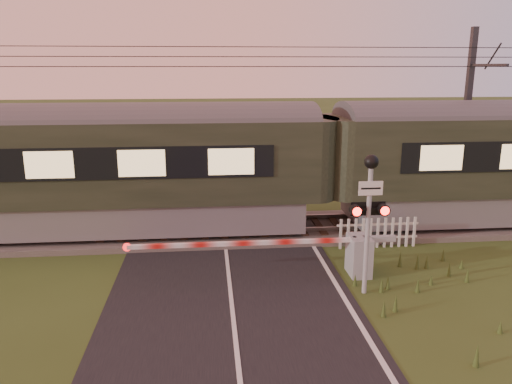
{
  "coord_description": "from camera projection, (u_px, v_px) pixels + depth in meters",
  "views": [
    {
      "loc": [
        -0.47,
        -9.68,
        5.51
      ],
      "look_at": [
        0.78,
        3.2,
        2.24
      ],
      "focal_mm": 35.0,
      "sensor_mm": 36.0,
      "label": 1
    }
  ],
  "objects": [
    {
      "name": "train",
      "position": [
        326.0,
        164.0,
        16.76
      ],
      "size": [
        43.68,
        3.01,
        4.07
      ],
      "color": "slate",
      "rests_on": "ground"
    },
    {
      "name": "catenary_mast",
      "position": [
        467.0,
        117.0,
        19.15
      ],
      "size": [
        0.22,
        2.46,
        6.93
      ],
      "color": "#2D2D30",
      "rests_on": "ground"
    },
    {
      "name": "boom_gate",
      "position": [
        346.0,
        253.0,
        13.43
      ],
      "size": [
        7.22,
        0.83,
        1.11
      ],
      "color": "gray",
      "rests_on": "ground"
    },
    {
      "name": "track_bed",
      "position": [
        224.0,
        231.0,
        16.99
      ],
      "size": [
        140.0,
        3.4,
        0.39
      ],
      "color": "#47423D",
      "rests_on": "ground"
    },
    {
      "name": "road",
      "position": [
        236.0,
        335.0,
        10.5
      ],
      "size": [
        6.0,
        140.0,
        0.03
      ],
      "color": "black",
      "rests_on": "ground"
    },
    {
      "name": "overhead_wires",
      "position": [
        221.0,
        59.0,
        15.6
      ],
      "size": [
        120.0,
        0.62,
        0.62
      ],
      "color": "black",
      "rests_on": "ground"
    },
    {
      "name": "crossing_signal",
      "position": [
        369.0,
        200.0,
        11.91
      ],
      "size": [
        0.89,
        0.36,
        3.5
      ],
      "color": "gray",
      "rests_on": "ground"
    },
    {
      "name": "picket_fence",
      "position": [
        378.0,
        233.0,
        15.49
      ],
      "size": [
        2.59,
        0.08,
        0.96
      ],
      "color": "silver",
      "rests_on": "ground"
    },
    {
      "name": "ground",
      "position": [
        234.0,
        330.0,
        10.73
      ],
      "size": [
        160.0,
        160.0,
        0.0
      ],
      "primitive_type": "plane",
      "color": "#33451A",
      "rests_on": "ground"
    }
  ]
}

